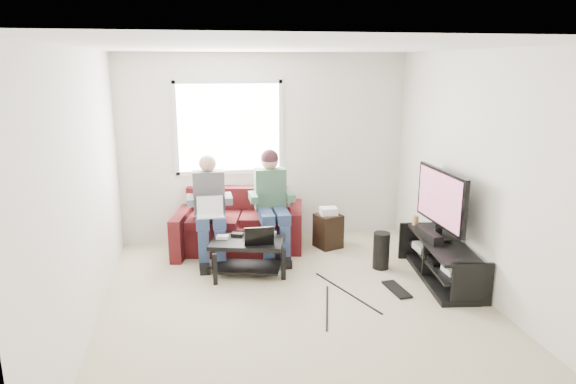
{
  "coord_description": "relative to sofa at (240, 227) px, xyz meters",
  "views": [
    {
      "loc": [
        -0.98,
        -4.8,
        2.45
      ],
      "look_at": [
        0.02,
        0.6,
        1.07
      ],
      "focal_mm": 32.0,
      "sensor_mm": 36.0,
      "label": 1
    }
  ],
  "objects": [
    {
      "name": "floor",
      "position": [
        0.42,
        -1.82,
        -0.3
      ],
      "size": [
        4.5,
        4.5,
        0.0
      ],
      "primitive_type": "plane",
      "color": "beige",
      "rests_on": "ground"
    },
    {
      "name": "ceiling",
      "position": [
        0.42,
        -1.82,
        2.3
      ],
      "size": [
        4.5,
        4.5,
        0.0
      ],
      "primitive_type": "plane",
      "rotation": [
        3.14,
        0.0,
        0.0
      ],
      "color": "white",
      "rests_on": "wall_back"
    },
    {
      "name": "wall_back",
      "position": [
        0.42,
        0.43,
        1.0
      ],
      "size": [
        4.5,
        0.0,
        4.5
      ],
      "primitive_type": "plane",
      "rotation": [
        1.57,
        0.0,
        0.0
      ],
      "color": "silver",
      "rests_on": "floor"
    },
    {
      "name": "wall_front",
      "position": [
        0.42,
        -4.07,
        1.0
      ],
      "size": [
        4.5,
        0.0,
        4.5
      ],
      "primitive_type": "plane",
      "rotation": [
        -1.57,
        0.0,
        0.0
      ],
      "color": "silver",
      "rests_on": "floor"
    },
    {
      "name": "wall_left",
      "position": [
        -1.58,
        -1.82,
        1.0
      ],
      "size": [
        0.0,
        4.5,
        4.5
      ],
      "primitive_type": "plane",
      "rotation": [
        1.57,
        0.0,
        1.57
      ],
      "color": "silver",
      "rests_on": "floor"
    },
    {
      "name": "wall_right",
      "position": [
        2.42,
        -1.82,
        1.0
      ],
      "size": [
        0.0,
        4.5,
        4.5
      ],
      "primitive_type": "plane",
      "rotation": [
        1.57,
        0.0,
        -1.57
      ],
      "color": "silver",
      "rests_on": "floor"
    },
    {
      "name": "window",
      "position": [
        -0.08,
        0.42,
        1.3
      ],
      "size": [
        1.48,
        0.04,
        1.28
      ],
      "color": "white",
      "rests_on": "wall_back"
    },
    {
      "name": "sofa",
      "position": [
        0.0,
        0.0,
        0.0
      ],
      "size": [
        1.86,
        1.07,
        0.8
      ],
      "color": "#4B1312",
      "rests_on": "floor"
    },
    {
      "name": "person_left",
      "position": [
        -0.4,
        -0.28,
        0.42
      ],
      "size": [
        0.4,
        0.7,
        1.32
      ],
      "color": "navy",
      "rests_on": "sofa"
    },
    {
      "name": "person_right",
      "position": [
        0.4,
        -0.26,
        0.48
      ],
      "size": [
        0.4,
        0.71,
        1.37
      ],
      "color": "navy",
      "rests_on": "sofa"
    },
    {
      "name": "laptop_silver",
      "position": [
        -0.4,
        -0.53,
        0.39
      ],
      "size": [
        0.38,
        0.32,
        0.24
      ],
      "primitive_type": null,
      "rotation": [
        0.0,
        0.0,
        -0.35
      ],
      "color": "silver",
      "rests_on": "person_left"
    },
    {
      "name": "coffee_table",
      "position": [
        0.01,
        -0.91,
        0.01
      ],
      "size": [
        0.96,
        0.73,
        0.42
      ],
      "color": "black",
      "rests_on": "floor"
    },
    {
      "name": "laptop_black",
      "position": [
        0.13,
        -0.99,
        0.24
      ],
      "size": [
        0.4,
        0.33,
        0.24
      ],
      "primitive_type": null,
      "rotation": [
        0.0,
        0.0,
        -0.3
      ],
      "color": "black",
      "rests_on": "coffee_table"
    },
    {
      "name": "controller_a",
      "position": [
        -0.27,
        -0.79,
        0.14
      ],
      "size": [
        0.16,
        0.13,
        0.04
      ],
      "primitive_type": "cube",
      "rotation": [
        0.0,
        0.0,
        -0.28
      ],
      "color": "silver",
      "rests_on": "coffee_table"
    },
    {
      "name": "controller_b",
      "position": [
        -0.09,
        -0.73,
        0.14
      ],
      "size": [
        0.16,
        0.13,
        0.04
      ],
      "primitive_type": "cube",
      "rotation": [
        0.0,
        0.0,
        -0.34
      ],
      "color": "black",
      "rests_on": "coffee_table"
    },
    {
      "name": "controller_c",
      "position": [
        0.31,
        -0.76,
        0.14
      ],
      "size": [
        0.16,
        0.12,
        0.04
      ],
      "primitive_type": "cube",
      "rotation": [
        0.0,
        0.0,
        -0.25
      ],
      "color": "gray",
      "rests_on": "coffee_table"
    },
    {
      "name": "tv_stand",
      "position": [
        2.19,
        -1.47,
        -0.09
      ],
      "size": [
        0.62,
        1.49,
        0.48
      ],
      "color": "black",
      "rests_on": "floor"
    },
    {
      "name": "tv",
      "position": [
        2.19,
        -1.37,
        0.63
      ],
      "size": [
        0.12,
        1.1,
        0.81
      ],
      "color": "black",
      "rests_on": "tv_stand"
    },
    {
      "name": "soundbar",
      "position": [
        2.07,
        -1.37,
        0.23
      ],
      "size": [
        0.12,
        0.5,
        0.1
      ],
      "primitive_type": "cube",
      "color": "black",
      "rests_on": "tv_stand"
    },
    {
      "name": "drink_cup",
      "position": [
        2.14,
        -0.84,
        0.24
      ],
      "size": [
        0.08,
        0.08,
        0.12
      ],
      "primitive_type": "cylinder",
      "color": "#B4854D",
      "rests_on": "tv_stand"
    },
    {
      "name": "console_white",
      "position": [
        2.19,
        -1.87,
        -0.02
      ],
      "size": [
        0.3,
        0.22,
        0.06
      ],
      "primitive_type": "cube",
      "color": "silver",
      "rests_on": "tv_stand"
    },
    {
      "name": "console_grey",
      "position": [
        2.19,
        -1.17,
        -0.01
      ],
      "size": [
        0.34,
        0.26,
        0.08
      ],
      "primitive_type": "cube",
      "color": "gray",
      "rests_on": "tv_stand"
    },
    {
      "name": "console_black",
      "position": [
        2.19,
        -1.52,
        -0.01
      ],
      "size": [
        0.38,
        0.3,
        0.07
      ],
      "primitive_type": "cube",
      "color": "black",
      "rests_on": "tv_stand"
    },
    {
      "name": "subwoofer",
      "position": [
        1.64,
        -1.02,
        -0.07
      ],
      "size": [
        0.2,
        0.2,
        0.45
      ],
      "primitive_type": "cylinder",
      "color": "black",
      "rests_on": "floor"
    },
    {
      "name": "keyboard_floor",
      "position": [
        1.59,
        -1.67,
        -0.29
      ],
      "size": [
        0.19,
        0.47,
        0.03
      ],
      "primitive_type": "cube",
      "rotation": [
        0.0,
        0.0,
        0.09
      ],
      "color": "black",
      "rests_on": "floor"
    },
    {
      "name": "end_table",
      "position": [
        1.19,
        -0.17,
        -0.05
      ],
      "size": [
        0.31,
        0.31,
        0.56
      ],
      "color": "black",
      "rests_on": "floor"
    }
  ]
}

